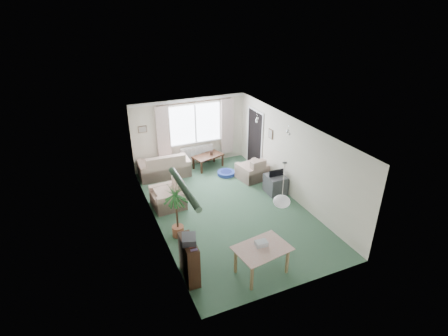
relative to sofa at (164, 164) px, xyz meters
name	(u,v)px	position (x,y,z in m)	size (l,w,h in m)	color
ground	(228,209)	(1.10, -2.75, -0.41)	(6.50, 6.50, 0.00)	#33553E
window	(195,124)	(1.30, 0.48, 1.09)	(1.80, 0.03, 1.30)	white
curtain_rod	(195,102)	(1.30, 0.40, 1.86)	(2.60, 0.03, 0.03)	black
curtain_left	(164,136)	(0.15, 0.38, 0.86)	(0.45, 0.08, 2.00)	beige
curtain_right	(227,126)	(2.45, 0.38, 0.86)	(0.45, 0.08, 2.00)	beige
radiator	(197,153)	(1.30, 0.44, -0.01)	(1.20, 0.10, 0.55)	white
doorway	(255,140)	(3.08, -0.55, 0.59)	(0.03, 0.95, 2.00)	black
pendant_lamp	(282,201)	(1.30, -5.05, 1.07)	(0.36, 0.36, 0.36)	white
tinsel_garland	(184,188)	(-0.82, -5.05, 1.87)	(1.60, 1.60, 0.12)	#196626
bauble_cluster_a	(257,119)	(2.40, -1.85, 1.81)	(0.20, 0.20, 0.20)	silver
bauble_cluster_b	(289,130)	(2.70, -3.05, 1.81)	(0.20, 0.20, 0.20)	silver
wall_picture_back	(142,129)	(-0.50, 0.48, 1.14)	(0.28, 0.03, 0.22)	brown
wall_picture_right	(271,134)	(3.08, -1.55, 1.14)	(0.03, 0.24, 0.30)	brown
sofa	(164,164)	(0.00, 0.00, 0.00)	(1.64, 0.87, 0.82)	#C4AF94
armchair_corner	(252,168)	(2.58, -1.36, -0.03)	(0.84, 0.80, 0.75)	#BCAD8E
armchair_left	(168,194)	(-0.40, -1.92, -0.01)	(0.89, 0.85, 0.80)	#C3B493
coffee_table	(208,161)	(1.56, 0.00, -0.18)	(1.03, 0.57, 0.46)	black
photo_frame	(212,153)	(1.68, -0.03, 0.13)	(0.12, 0.02, 0.16)	#4B3127
bookshelf	(189,259)	(-0.74, -4.87, 0.06)	(0.26, 0.77, 0.94)	black
hifi_box	(189,239)	(-0.73, -4.90, 0.60)	(0.28, 0.35, 0.14)	#333237
houseplant	(177,211)	(-0.55, -3.37, 0.32)	(0.63, 0.63, 1.46)	#1A4D26
dining_table	(261,261)	(0.71, -5.35, -0.09)	(1.03, 0.69, 0.64)	tan
gift_box	(261,244)	(0.73, -5.27, 0.29)	(0.25, 0.18, 0.12)	silver
tv_cube	(275,184)	(2.80, -2.46, -0.13)	(0.56, 0.61, 0.56)	#403F44
pet_bed	(226,173)	(1.90, -0.78, -0.35)	(0.58, 0.58, 0.12)	#21299A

